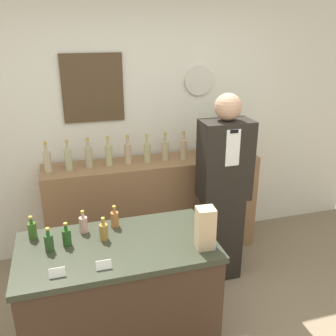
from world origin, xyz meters
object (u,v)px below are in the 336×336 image
(shopkeeper, at_px, (223,191))
(tape_dispenser, at_px, (209,245))
(potted_plant, at_px, (238,133))
(paper_bag, at_px, (205,228))

(shopkeeper, distance_m, tape_dispenser, 1.00)
(potted_plant, bearing_deg, paper_bag, -122.71)
(tape_dispenser, bearing_deg, shopkeeper, 60.58)
(potted_plant, bearing_deg, tape_dispenser, -121.72)
(paper_bag, bearing_deg, potted_plant, 57.29)
(shopkeeper, relative_size, tape_dispenser, 19.26)
(shopkeeper, xyz_separation_m, paper_bag, (-0.51, -0.85, 0.18))
(paper_bag, distance_m, tape_dispenser, 0.12)
(paper_bag, xyz_separation_m, tape_dispenser, (0.02, -0.02, -0.12))
(shopkeeper, bearing_deg, tape_dispenser, -119.42)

